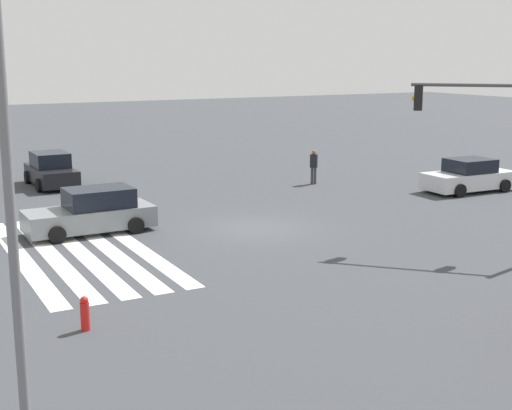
{
  "coord_description": "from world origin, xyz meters",
  "views": [
    {
      "loc": [
        23.41,
        -12.59,
        6.51
      ],
      "look_at": [
        0.0,
        0.0,
        0.92
      ],
      "focal_mm": 50.0,
      "sensor_mm": 36.0,
      "label": 1
    }
  ],
  "objects_px": {
    "car_5": "(469,177)",
    "fire_hydrant": "(85,313)",
    "pedestrian": "(314,165)",
    "street_light_pole_a": "(8,180)",
    "car_0": "(92,212)",
    "car_2": "(51,171)"
  },
  "relations": [
    {
      "from": "pedestrian",
      "to": "fire_hydrant",
      "type": "relative_size",
      "value": 2.06
    },
    {
      "from": "car_5",
      "to": "fire_hydrant",
      "type": "relative_size",
      "value": 5.39
    },
    {
      "from": "street_light_pole_a",
      "to": "fire_hydrant",
      "type": "distance_m",
      "value": 7.13
    },
    {
      "from": "pedestrian",
      "to": "car_0",
      "type": "bearing_deg",
      "value": -24.51
    },
    {
      "from": "car_2",
      "to": "car_5",
      "type": "bearing_deg",
      "value": 56.92
    },
    {
      "from": "pedestrian",
      "to": "fire_hydrant",
      "type": "bearing_deg",
      "value": -2.47
    },
    {
      "from": "car_0",
      "to": "street_light_pole_a",
      "type": "distance_m",
      "value": 16.16
    },
    {
      "from": "car_0",
      "to": "car_2",
      "type": "relative_size",
      "value": 1.08
    },
    {
      "from": "fire_hydrant",
      "to": "car_5",
      "type": "bearing_deg",
      "value": 112.89
    },
    {
      "from": "car_0",
      "to": "pedestrian",
      "type": "relative_size",
      "value": 2.68
    },
    {
      "from": "car_5",
      "to": "fire_hydrant",
      "type": "xyz_separation_m",
      "value": [
        9.0,
        -21.32,
        -0.3
      ]
    },
    {
      "from": "pedestrian",
      "to": "street_light_pole_a",
      "type": "relative_size",
      "value": 0.23
    },
    {
      "from": "street_light_pole_a",
      "to": "fire_hydrant",
      "type": "relative_size",
      "value": 9.04
    },
    {
      "from": "car_5",
      "to": "fire_hydrant",
      "type": "distance_m",
      "value": 23.14
    },
    {
      "from": "car_5",
      "to": "car_2",
      "type": "bearing_deg",
      "value": -30.96
    },
    {
      "from": "car_2",
      "to": "car_5",
      "type": "xyz_separation_m",
      "value": [
        11.14,
        17.63,
        -0.06
      ]
    },
    {
      "from": "car_2",
      "to": "car_5",
      "type": "distance_m",
      "value": 20.85
    },
    {
      "from": "car_5",
      "to": "street_light_pole_a",
      "type": "bearing_deg",
      "value": 32.34
    },
    {
      "from": "pedestrian",
      "to": "street_light_pole_a",
      "type": "distance_m",
      "value": 26.89
    },
    {
      "from": "car_5",
      "to": "pedestrian",
      "type": "distance_m",
      "value": 7.69
    },
    {
      "from": "car_2",
      "to": "street_light_pole_a",
      "type": "xyz_separation_m",
      "value": [
        25.37,
        -6.04,
        3.89
      ]
    },
    {
      "from": "car_0",
      "to": "car_5",
      "type": "distance_m",
      "value": 18.47
    }
  ]
}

